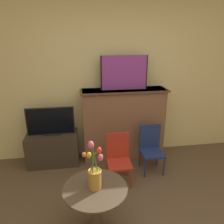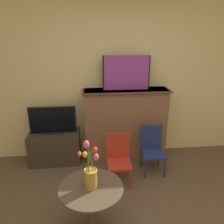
% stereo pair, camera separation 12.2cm
% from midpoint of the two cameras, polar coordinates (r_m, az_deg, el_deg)
% --- Properties ---
extents(wall_back, '(8.00, 0.06, 2.70)m').
position_cam_midpoint_polar(wall_back, '(3.54, 2.46, 9.41)').
color(wall_back, beige).
rests_on(wall_back, ground).
extents(fireplace_mantel, '(1.36, 0.37, 1.17)m').
position_cam_midpoint_polar(fireplace_mantel, '(3.59, 4.52, -3.04)').
color(fireplace_mantel, brown).
rests_on(fireplace_mantel, ground).
extents(painting, '(0.72, 0.03, 0.52)m').
position_cam_midpoint_polar(painting, '(3.36, 4.84, 10.14)').
color(painting, black).
rests_on(painting, fireplace_mantel).
extents(tv_stand, '(0.79, 0.40, 0.51)m').
position_cam_midpoint_polar(tv_stand, '(3.67, -13.65, -8.95)').
color(tv_stand, '#382D23').
rests_on(tv_stand, ground).
extents(tv_monitor, '(0.72, 0.12, 0.44)m').
position_cam_midpoint_polar(tv_monitor, '(3.48, -14.25, -2.18)').
color(tv_monitor, black).
rests_on(tv_monitor, tv_stand).
extents(chair_red, '(0.32, 0.32, 0.70)m').
position_cam_midpoint_polar(chair_red, '(3.08, 2.88, -11.59)').
color(chair_red, '#B22D1E').
rests_on(chair_red, ground).
extents(chair_blue, '(0.32, 0.32, 0.70)m').
position_cam_midpoint_polar(chair_blue, '(3.38, 11.51, -9.03)').
color(chair_blue, navy).
rests_on(chair_blue, ground).
extents(side_table, '(0.64, 0.64, 0.57)m').
position_cam_midpoint_polar(side_table, '(2.39, -3.73, -22.77)').
color(side_table, '#4C3D2D').
rests_on(side_table, ground).
extents(vase_tulips, '(0.19, 0.14, 0.53)m').
position_cam_midpoint_polar(vase_tulips, '(2.16, -3.97, -15.65)').
color(vase_tulips, '#B78433').
rests_on(vase_tulips, side_table).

